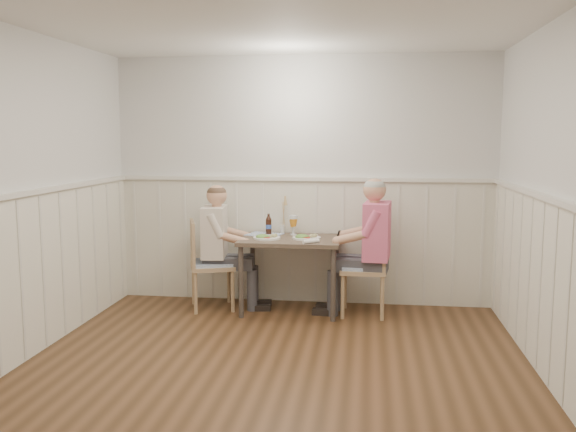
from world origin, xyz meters
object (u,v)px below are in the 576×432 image
object	(u,v)px
chair_left	(207,261)
beer_bottle	(269,225)
dining_table	(291,248)
chair_right	(369,264)
man_in_pink	(372,258)
grass_vase	(282,216)
diner_cream	(219,256)

from	to	relation	value
chair_left	beer_bottle	xyz separation A→B (m)	(0.61, 0.22, 0.35)
dining_table	chair_right	size ratio (longest dim) A/B	1.06
man_in_pink	grass_vase	size ratio (longest dim) A/B	3.31
chair_right	beer_bottle	xyz separation A→B (m)	(-1.04, 0.22, 0.34)
beer_bottle	diner_cream	bearing A→B (deg)	-159.73
dining_table	grass_vase	size ratio (longest dim) A/B	2.37
dining_table	diner_cream	bearing A→B (deg)	178.74
chair_right	man_in_pink	distance (m)	0.08
chair_right	diner_cream	world-z (taller)	diner_cream
dining_table	diner_cream	size ratio (longest dim) A/B	0.77
chair_right	grass_vase	distance (m)	1.06
chair_right	grass_vase	world-z (taller)	grass_vase
dining_table	chair_left	xyz separation A→B (m)	(-0.86, -0.02, -0.16)
dining_table	man_in_pink	world-z (taller)	man_in_pink
chair_right	chair_left	bearing A→B (deg)	-179.86
man_in_pink	chair_left	bearing A→B (deg)	179.17
chair_right	man_in_pink	xyz separation A→B (m)	(0.02, -0.03, 0.07)
diner_cream	beer_bottle	size ratio (longest dim) A/B	5.94
man_in_pink	grass_vase	distance (m)	1.06
beer_bottle	grass_vase	world-z (taller)	grass_vase
chair_right	chair_left	xyz separation A→B (m)	(-1.65, -0.00, -0.01)
chair_right	chair_left	distance (m)	1.65
chair_right	dining_table	bearing A→B (deg)	178.52
chair_left	diner_cream	xyz separation A→B (m)	(0.12, 0.04, 0.05)
beer_bottle	grass_vase	size ratio (longest dim) A/B	0.52
chair_left	grass_vase	size ratio (longest dim) A/B	2.19
chair_left	diner_cream	size ratio (longest dim) A/B	0.71
chair_right	chair_left	size ratio (longest dim) A/B	1.03
man_in_pink	diner_cream	size ratio (longest dim) A/B	1.07
diner_cream	grass_vase	world-z (taller)	diner_cream
dining_table	man_in_pink	xyz separation A→B (m)	(0.81, -0.05, -0.07)
chair_right	man_in_pink	size ratio (longest dim) A/B	0.68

